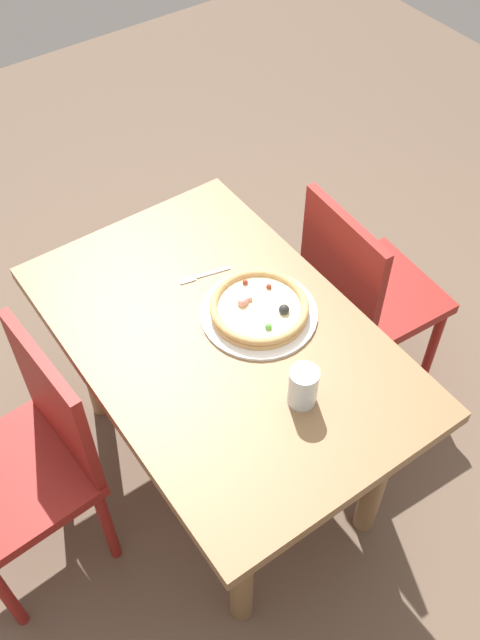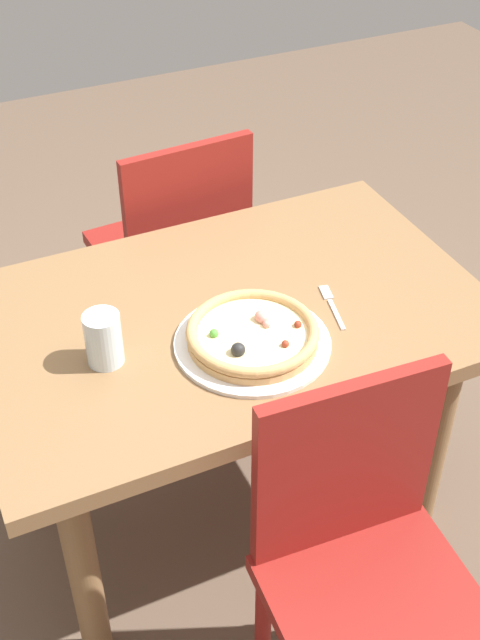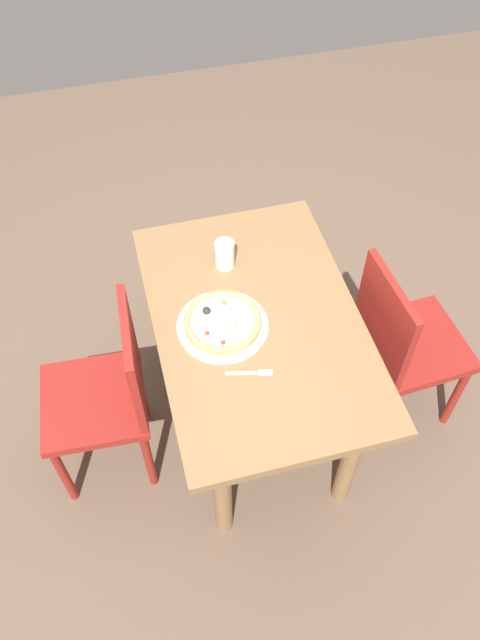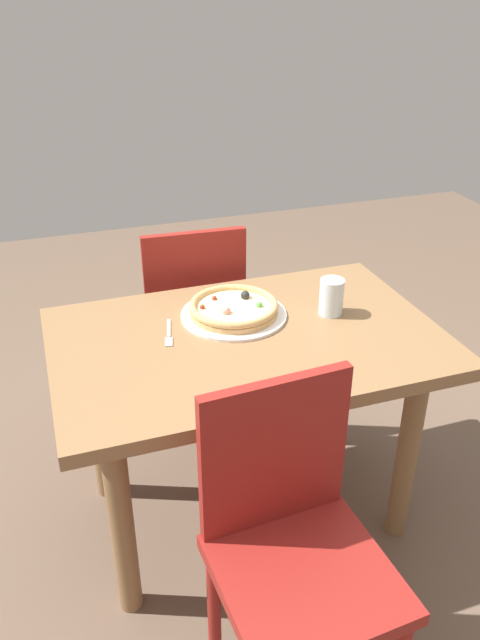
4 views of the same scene
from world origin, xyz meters
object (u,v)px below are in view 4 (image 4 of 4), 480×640
at_px(pizza, 233,308).
at_px(chair_near, 191,315).
at_px(plate, 233,315).
at_px(drinking_glass, 331,297).
at_px(chair_far, 293,544).
at_px(dining_table, 247,367).
at_px(fork, 169,335).

bearing_deg(pizza, chair_near, -86.75).
xyz_separation_m(plate, drinking_glass, (-0.30, 0.08, 0.05)).
bearing_deg(chair_far, drinking_glass, -124.83).
relative_size(dining_table, plate, 3.47).
height_order(plate, pizza, pizza).
relative_size(chair_far, plate, 2.61).
xyz_separation_m(dining_table, fork, (0.23, -0.08, 0.12)).
height_order(dining_table, drinking_glass, drinking_glass).
height_order(dining_table, pizza, pizza).
xyz_separation_m(chair_far, fork, (0.14, -0.68, 0.23)).
bearing_deg(dining_table, drinking_glass, -170.64).
bearing_deg(chair_near, chair_far, -89.77).
xyz_separation_m(plate, pizza, (-0.00, -0.00, 0.03)).
bearing_deg(chair_near, fork, -107.63).
relative_size(dining_table, drinking_glass, 9.87).
xyz_separation_m(dining_table, chair_far, (0.09, 0.60, -0.12)).
height_order(chair_far, drinking_glass, chair_far).
bearing_deg(pizza, plate, 61.31).
relative_size(pizza, drinking_glass, 2.40).
bearing_deg(plate, fork, 13.74).
distance_m(pizza, drinking_glass, 0.32).
bearing_deg(plate, drinking_glass, 164.83).
xyz_separation_m(chair_far, plate, (-0.09, -0.73, 0.24)).
relative_size(dining_table, pizza, 4.12).
distance_m(chair_near, drinking_glass, 0.70).
distance_m(dining_table, chair_near, 0.61).
bearing_deg(chair_far, dining_table, -102.16).
bearing_deg(fork, chair_far, 24.44).
bearing_deg(dining_table, fork, -18.95).
distance_m(plate, pizza, 0.03).
bearing_deg(plate, chair_near, -86.76).
height_order(pizza, fork, pizza).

